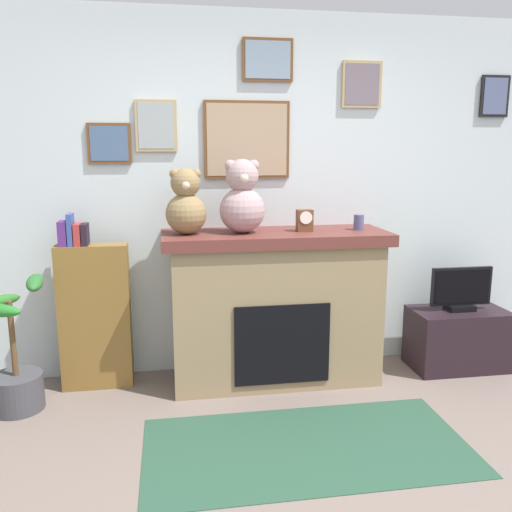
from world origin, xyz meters
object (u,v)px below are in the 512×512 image
bookshelf (94,313)px  teddy_bear_tan (242,200)px  potted_plant (15,368)px  television (461,290)px  teddy_bear_brown (186,205)px  mantel_clock (305,220)px  candle_jar (359,222)px  tv_stand (457,339)px  fireplace (275,306)px

bookshelf → teddy_bear_tan: 1.29m
bookshelf → potted_plant: (-0.47, -0.28, -0.25)m
television → teddy_bear_brown: bearing=179.7°
mantel_clock → teddy_bear_tan: teddy_bear_tan is taller
mantel_clock → potted_plant: bearing=-174.5°
potted_plant → television: size_ratio=1.84×
candle_jar → tv_stand: bearing=-0.7°
candle_jar → teddy_bear_tan: (-0.83, -0.00, 0.17)m
television → mantel_clock: bearing=179.5°
television → candle_jar: candle_jar is taller
potted_plant → tv_stand: size_ratio=1.23×
fireplace → television: (1.42, -0.03, 0.06)m
candle_jar → teddy_bear_tan: 0.85m
bookshelf → television: bearing=-2.2°
television → tv_stand: bearing=90.0°
candle_jar → teddy_bear_tan: bearing=-180.0°
candle_jar → teddy_bear_tan: teddy_bear_tan is taller
teddy_bear_tan → candle_jar: bearing=0.0°
mantel_clock → teddy_bear_brown: bearing=179.9°
mantel_clock → tv_stand: bearing=-0.4°
candle_jar → teddy_bear_brown: bearing=-180.0°
potted_plant → tv_stand: 3.15m
potted_plant → mantel_clock: size_ratio=5.77×
potted_plant → teddy_bear_brown: size_ratio=1.97×
candle_jar → fireplace: bearing=178.3°
television → teddy_bear_brown: 2.14m
teddy_bear_brown → fireplace: bearing=1.7°
bookshelf → mantel_clock: mantel_clock is taller
fireplace → potted_plant: (-1.73, -0.21, -0.27)m
mantel_clock → fireplace: bearing=174.6°
mantel_clock → teddy_bear_brown: size_ratio=0.34×
bookshelf → teddy_bear_tan: bearing=-5.0°
teddy_bear_brown → candle_jar: bearing=0.0°
tv_stand → teddy_bear_brown: bearing=179.7°
television → bookshelf: bearing=177.8°
television → candle_jar: 0.98m
teddy_bear_brown → bookshelf: bearing=172.1°
bookshelf → potted_plant: 0.60m
potted_plant → television: (3.14, 0.18, 0.33)m
fireplace → mantel_clock: size_ratio=10.38×
bookshelf → teddy_bear_brown: bearing=-7.9°
fireplace → tv_stand: bearing=-1.1°
mantel_clock → teddy_bear_brown: (-0.82, 0.00, 0.12)m
bookshelf → tv_stand: size_ratio=1.73×
fireplace → teddy_bear_brown: (-0.61, -0.02, 0.74)m
tv_stand → television: size_ratio=1.49×
tv_stand → mantel_clock: bearing=179.6°
teddy_bear_tan → television: bearing=-0.4°
potted_plant → teddy_bear_tan: 1.82m
television → teddy_bear_tan: (-1.65, 0.01, 0.70)m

